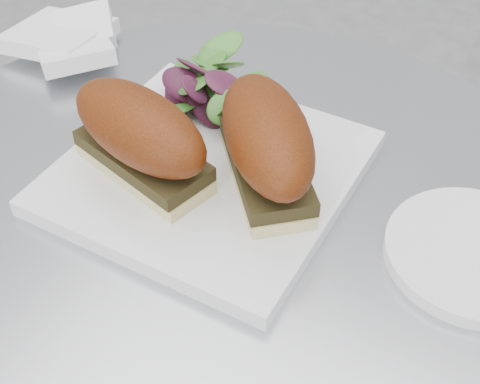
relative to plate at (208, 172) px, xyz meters
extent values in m
cylinder|color=#AFB1B6|center=(0.04, -0.06, -0.02)|extent=(0.70, 0.70, 0.02)
cube|color=white|center=(0.00, 0.00, 0.00)|extent=(0.24, 0.24, 0.02)
cube|color=beige|center=(-0.04, -0.04, 0.01)|extent=(0.14, 0.08, 0.01)
cube|color=black|center=(-0.04, -0.04, 0.03)|extent=(0.13, 0.08, 0.01)
ellipsoid|color=#5F2509|center=(-0.04, -0.04, 0.06)|extent=(0.16, 0.10, 0.06)
cube|color=beige|center=(0.05, 0.01, 0.01)|extent=(0.13, 0.13, 0.01)
cube|color=black|center=(0.05, 0.01, 0.03)|extent=(0.13, 0.13, 0.01)
ellipsoid|color=#5F2509|center=(0.05, 0.01, 0.06)|extent=(0.15, 0.16, 0.06)
cylinder|color=white|center=(0.23, 0.02, 0.00)|extent=(0.14, 0.14, 0.01)
camera|label=1|loc=(0.24, -0.37, 0.40)|focal=50.00mm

